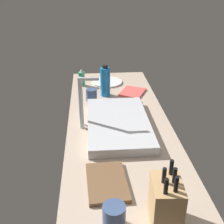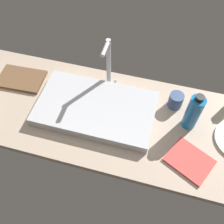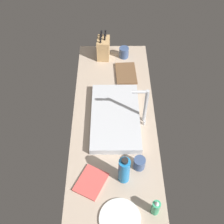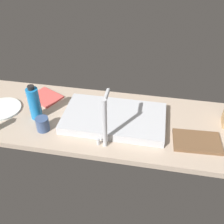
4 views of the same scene
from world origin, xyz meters
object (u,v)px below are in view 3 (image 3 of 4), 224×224
at_px(knife_block, 103,48).
at_px(soap_bottle, 156,207).
at_px(dinner_plate, 120,219).
at_px(coffee_mug, 124,52).
at_px(water_bottle, 124,170).
at_px(ceramic_cup, 139,163).
at_px(sink_basin, 115,117).
at_px(faucet, 145,105).
at_px(cutting_board, 126,73).
at_px(dish_towel, 91,182).

height_order(knife_block, soap_bottle, knife_block).
xyz_separation_m(dinner_plate, coffee_mug, (-1.41, 0.07, 0.04)).
relative_size(water_bottle, ceramic_cup, 2.72).
relative_size(sink_basin, faucet, 1.97).
height_order(faucet, cutting_board, faucet).
relative_size(dish_towel, ceramic_cup, 2.36).
bearing_deg(faucet, cutting_board, -168.36).
distance_m(dinner_plate, ceramic_cup, 0.35).
height_order(cutting_board, soap_bottle, soap_bottle).
distance_m(cutting_board, coffee_mug, 0.23).
distance_m(water_bottle, ceramic_cup, 0.14).
height_order(dinner_plate, coffee_mug, coffee_mug).
bearing_deg(coffee_mug, dish_towel, -11.37).
xyz_separation_m(knife_block, dish_towel, (1.19, -0.06, -0.09)).
relative_size(sink_basin, soap_bottle, 4.39).
xyz_separation_m(sink_basin, knife_block, (-0.69, -0.09, 0.07)).
distance_m(coffee_mug, ceramic_cup, 1.08).
xyz_separation_m(soap_bottle, dish_towel, (-0.18, -0.37, -0.05)).
bearing_deg(sink_basin, coffee_mug, 173.08).
bearing_deg(cutting_board, faucet, 11.64).
bearing_deg(ceramic_cup, sink_basin, -159.53).
distance_m(faucet, ceramic_cup, 0.40).
relative_size(knife_block, dinner_plate, 1.02).
relative_size(soap_bottle, coffee_mug, 1.45).
height_order(sink_basin, cutting_board, sink_basin).
bearing_deg(dish_towel, water_bottle, 97.43).
bearing_deg(knife_block, cutting_board, 44.08).
xyz_separation_m(faucet, soap_bottle, (0.66, 0.02, -0.11)).
bearing_deg(soap_bottle, dish_towel, -115.99).
relative_size(coffee_mug, ceramic_cup, 1.14).
distance_m(knife_block, coffee_mug, 0.18).
height_order(water_bottle, dish_towel, water_bottle).
height_order(water_bottle, dinner_plate, water_bottle).
relative_size(dinner_plate, dish_towel, 1.21).
xyz_separation_m(dish_towel, coffee_mug, (-1.18, 0.24, 0.04)).
relative_size(soap_bottle, dish_towel, 0.70).
relative_size(faucet, dish_towel, 1.55).
bearing_deg(cutting_board, soap_bottle, 5.90).
bearing_deg(dinner_plate, sink_basin, -178.76).
distance_m(knife_block, ceramic_cup, 1.11).
distance_m(sink_basin, dish_towel, 0.51).
xyz_separation_m(faucet, cutting_board, (-0.48, -0.10, -0.16)).
distance_m(sink_basin, faucet, 0.24).
relative_size(faucet, ceramic_cup, 3.67).
xyz_separation_m(dish_towel, ceramic_cup, (-0.11, 0.30, 0.03)).
relative_size(sink_basin, coffee_mug, 6.38).
distance_m(faucet, dinner_plate, 0.74).
xyz_separation_m(soap_bottle, coffee_mug, (-1.36, -0.13, -0.01)).
distance_m(water_bottle, dish_towel, 0.22).
bearing_deg(dish_towel, ceramic_cup, 109.69).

